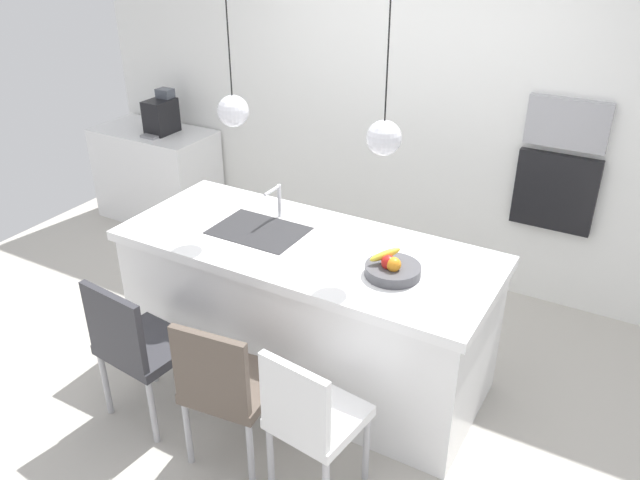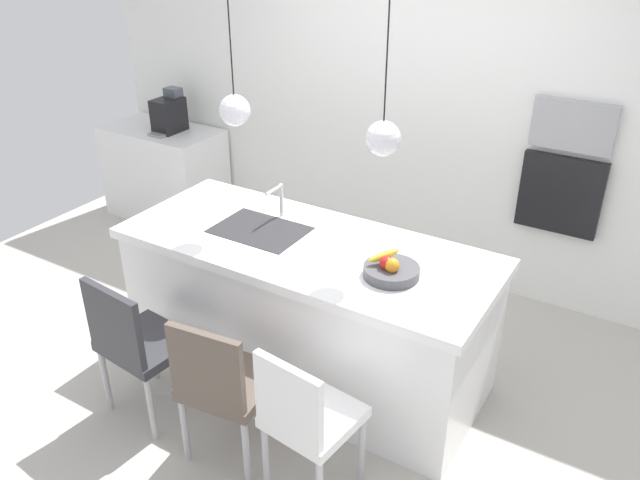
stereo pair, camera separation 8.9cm
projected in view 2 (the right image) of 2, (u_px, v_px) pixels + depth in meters
floor at (307, 367)px, 4.24m from camera, size 6.60×6.60×0.00m
back_wall at (421, 113)px, 4.88m from camera, size 6.00×0.10×2.60m
kitchen_island at (306, 308)px, 4.03m from camera, size 2.29×0.95×0.93m
sink_basin at (260, 231)px, 3.97m from camera, size 0.56×0.40×0.02m
faucet at (279, 197)px, 4.06m from camera, size 0.02×0.17×0.22m
fruit_bowl at (391, 270)px, 3.45m from camera, size 0.31×0.31×0.15m
side_counter at (166, 173)px, 6.11m from camera, size 1.10×0.60×0.87m
coffee_machine at (169, 114)px, 5.77m from camera, size 0.20×0.35×0.38m
microwave at (574, 125)px, 4.27m from camera, size 0.54×0.08×0.34m
oven at (560, 194)px, 4.50m from camera, size 0.56×0.08×0.56m
chair_near at (136, 341)px, 3.63m from camera, size 0.51×0.46×0.92m
chair_middle at (224, 382)px, 3.34m from camera, size 0.49×0.50×0.91m
chair_far at (306, 417)px, 3.11m from camera, size 0.45×0.46×0.90m
pendant_light_left at (235, 110)px, 3.68m from camera, size 0.18×0.18×0.78m
pendant_light_right at (383, 138)px, 3.25m from camera, size 0.18×0.18×0.78m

